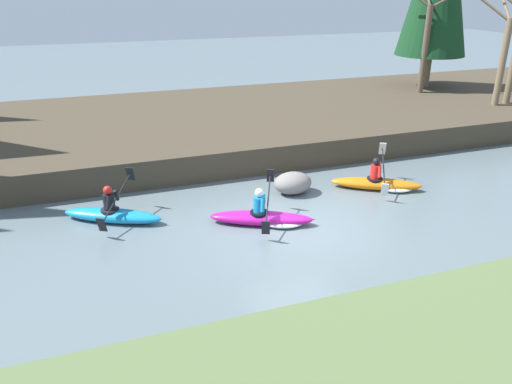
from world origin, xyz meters
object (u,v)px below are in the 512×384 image
(kayaker_lead, at_px, (380,183))
(kayaker_middle, at_px, (265,217))
(boulder_midstream, at_px, (293,183))
(kayaker_trailing, at_px, (113,214))

(kayaker_lead, height_order, kayaker_middle, same)
(kayaker_middle, bearing_deg, kayaker_lead, 38.68)
(kayaker_middle, bearing_deg, boulder_midstream, 72.43)
(kayaker_trailing, height_order, boulder_midstream, kayaker_trailing)
(kayaker_lead, bearing_deg, kayaker_trailing, -154.23)
(kayaker_middle, xyz_separation_m, kayaker_trailing, (-3.73, 1.50, 0.02))
(kayaker_middle, distance_m, kayaker_trailing, 4.02)
(kayaker_trailing, distance_m, boulder_midstream, 5.23)
(kayaker_lead, distance_m, kayaker_trailing, 7.86)
(kayaker_trailing, bearing_deg, kayaker_middle, 7.52)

